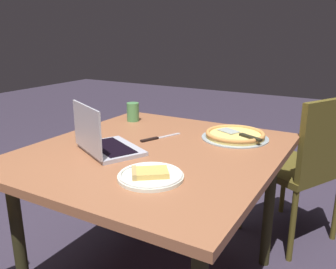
# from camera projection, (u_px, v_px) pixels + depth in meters

# --- Properties ---
(dining_table) EXTENTS (1.22, 1.11, 0.75)m
(dining_table) POSITION_uv_depth(u_px,v_px,m) (154.00, 164.00, 1.67)
(dining_table) COLOR #965B3C
(dining_table) RESTS_ON ground_plane
(laptop) EXTENTS (0.34, 0.37, 0.23)m
(laptop) POSITION_uv_depth(u_px,v_px,m) (104.00, 142.00, 1.59)
(laptop) COLOR #AEAEBB
(laptop) RESTS_ON dining_table
(pizza_plate) EXTENTS (0.25, 0.25, 0.04)m
(pizza_plate) POSITION_uv_depth(u_px,v_px,m) (150.00, 175.00, 1.32)
(pizza_plate) COLOR white
(pizza_plate) RESTS_ON dining_table
(pizza_tray) EXTENTS (0.34, 0.34, 0.04)m
(pizza_tray) POSITION_uv_depth(u_px,v_px,m) (235.00, 135.00, 1.81)
(pizza_tray) COLOR #93A4AA
(pizza_tray) RESTS_ON dining_table
(table_knife) EXTENTS (0.23, 0.11, 0.01)m
(table_knife) POSITION_uv_depth(u_px,v_px,m) (157.00, 138.00, 1.81)
(table_knife) COLOR beige
(table_knife) RESTS_ON dining_table
(drink_cup) EXTENTS (0.07, 0.07, 0.11)m
(drink_cup) POSITION_uv_depth(u_px,v_px,m) (133.00, 112.00, 2.15)
(drink_cup) COLOR #4F8F51
(drink_cup) RESTS_ON dining_table
(chair_near) EXTENTS (0.62, 0.62, 0.93)m
(chair_near) POSITION_uv_depth(u_px,v_px,m) (304.00, 161.00, 2.11)
(chair_near) COLOR #51461A
(chair_near) RESTS_ON ground_plane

